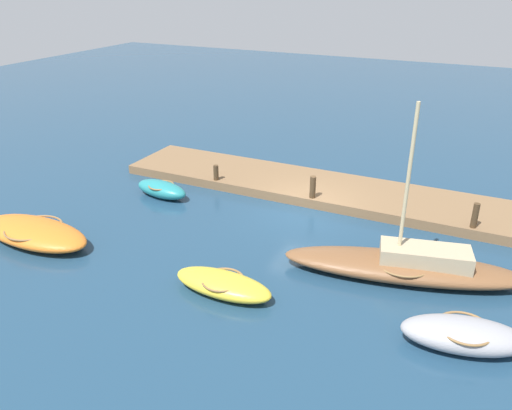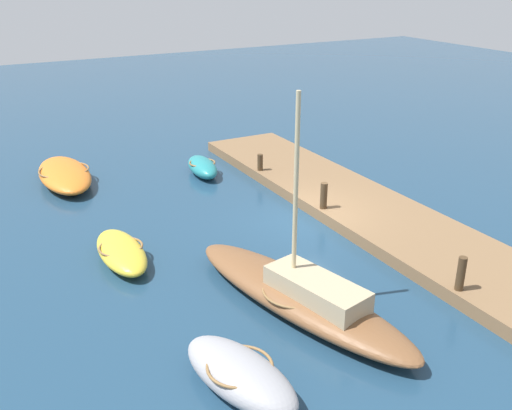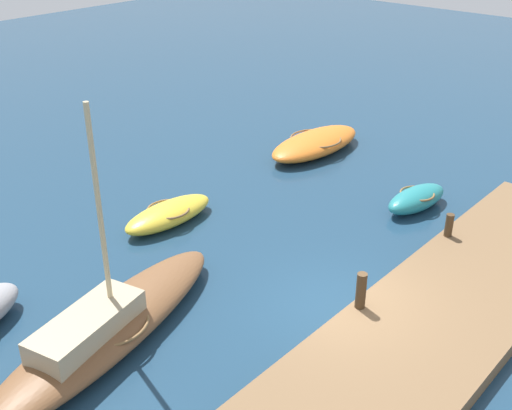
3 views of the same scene
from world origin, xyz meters
name	(u,v)px [view 1 (image 1 of 3)]	position (x,y,z in m)	size (l,w,h in m)	color
ground_plane	(306,212)	(0.00, 0.00, 0.00)	(84.00, 84.00, 0.00)	navy
dock_platform	(323,189)	(0.00, -2.20, 0.20)	(19.06, 3.63, 0.41)	brown
dinghy_teal	(162,189)	(6.36, 1.30, 0.36)	(2.77, 1.41, 0.71)	teal
sailboat_brown	(405,265)	(-4.70, 3.32, 0.46)	(8.00, 3.55, 5.83)	brown
rowboat_grey	(464,335)	(-6.76, 6.17, 0.42)	(3.50, 2.12, 0.82)	#939399
rowboat_yellow	(223,284)	(0.24, 6.71, 0.33)	(3.32, 1.39, 0.64)	gold
motorboat_orange	(35,232)	(8.16, 6.81, 0.39)	(4.85, 2.11, 0.76)	orange
mooring_post_west	(475,216)	(-6.46, -0.63, 0.90)	(0.23, 0.23, 0.98)	#47331E
mooring_post_mid_west	(313,187)	(-0.04, -0.63, 0.89)	(0.25, 0.25, 0.96)	#47331E
mooring_post_mid_east	(216,173)	(4.66, -0.63, 0.76)	(0.23, 0.23, 0.70)	#47331E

